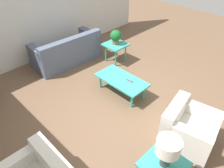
{
  "coord_description": "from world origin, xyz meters",
  "views": [
    {
      "loc": [
        -2.36,
        2.66,
        3.18
      ],
      "look_at": [
        0.14,
        0.16,
        0.55
      ],
      "focal_mm": 35.0,
      "sensor_mm": 36.0,
      "label": 1
    }
  ],
  "objects_px": {
    "table_lamp": "(168,149)",
    "side_table_plant": "(116,46)",
    "sofa": "(67,52)",
    "potted_plant": "(116,36)",
    "coffee_table": "(122,80)",
    "armchair": "(187,129)",
    "side_table_lamp": "(164,167)"
  },
  "relations": [
    {
      "from": "sofa",
      "to": "potted_plant",
      "type": "height_order",
      "value": "potted_plant"
    },
    {
      "from": "coffee_table",
      "to": "sofa",
      "type": "bearing_deg",
      "value": 1.01
    },
    {
      "from": "table_lamp",
      "to": "coffee_table",
      "type": "bearing_deg",
      "value": -32.14
    },
    {
      "from": "armchair",
      "to": "table_lamp",
      "type": "xyz_separation_m",
      "value": [
        -0.16,
        0.99,
        0.55
      ]
    },
    {
      "from": "coffee_table",
      "to": "side_table_lamp",
      "type": "height_order",
      "value": "side_table_lamp"
    },
    {
      "from": "coffee_table",
      "to": "side_table_lamp",
      "type": "bearing_deg",
      "value": 147.86
    },
    {
      "from": "sofa",
      "to": "table_lamp",
      "type": "relative_size",
      "value": 3.91
    },
    {
      "from": "side_table_plant",
      "to": "potted_plant",
      "type": "distance_m",
      "value": 0.29
    },
    {
      "from": "side_table_plant",
      "to": "side_table_lamp",
      "type": "xyz_separation_m",
      "value": [
        -3.01,
        2.14,
        0.0
      ]
    },
    {
      "from": "armchair",
      "to": "coffee_table",
      "type": "distance_m",
      "value": 1.76
    },
    {
      "from": "coffee_table",
      "to": "side_table_plant",
      "type": "xyz_separation_m",
      "value": [
        1.1,
        -0.94,
        0.11
      ]
    },
    {
      "from": "sofa",
      "to": "coffee_table",
      "type": "xyz_separation_m",
      "value": [
        -1.99,
        -0.04,
        0.03
      ]
    },
    {
      "from": "side_table_lamp",
      "to": "coffee_table",
      "type": "bearing_deg",
      "value": -32.14
    },
    {
      "from": "armchair",
      "to": "potted_plant",
      "type": "distance_m",
      "value": 3.1
    },
    {
      "from": "sofa",
      "to": "side_table_lamp",
      "type": "bearing_deg",
      "value": 76.09
    },
    {
      "from": "sofa",
      "to": "side_table_lamp",
      "type": "xyz_separation_m",
      "value": [
        -3.9,
        1.16,
        0.14
      ]
    },
    {
      "from": "sofa",
      "to": "potted_plant",
      "type": "distance_m",
      "value": 1.39
    },
    {
      "from": "potted_plant",
      "to": "table_lamp",
      "type": "xyz_separation_m",
      "value": [
        -3.01,
        2.14,
        0.11
      ]
    },
    {
      "from": "sofa",
      "to": "table_lamp",
      "type": "xyz_separation_m",
      "value": [
        -3.9,
        1.16,
        0.54
      ]
    },
    {
      "from": "side_table_plant",
      "to": "sofa",
      "type": "bearing_deg",
      "value": 47.71
    },
    {
      "from": "sofa",
      "to": "table_lamp",
      "type": "distance_m",
      "value": 4.1
    },
    {
      "from": "armchair",
      "to": "table_lamp",
      "type": "bearing_deg",
      "value": 178.91
    },
    {
      "from": "armchair",
      "to": "sofa",
      "type": "bearing_deg",
      "value": 77.16
    },
    {
      "from": "potted_plant",
      "to": "side_table_plant",
      "type": "bearing_deg",
      "value": -63.43
    },
    {
      "from": "armchair",
      "to": "side_table_plant",
      "type": "relative_size",
      "value": 1.66
    },
    {
      "from": "side_table_plant",
      "to": "potted_plant",
      "type": "height_order",
      "value": "potted_plant"
    },
    {
      "from": "coffee_table",
      "to": "table_lamp",
      "type": "xyz_separation_m",
      "value": [
        -1.91,
        1.2,
        0.51
      ]
    },
    {
      "from": "armchair",
      "to": "potted_plant",
      "type": "relative_size",
      "value": 2.43
    },
    {
      "from": "armchair",
      "to": "side_table_plant",
      "type": "xyz_separation_m",
      "value": [
        2.85,
        -1.15,
        0.15
      ]
    },
    {
      "from": "sofa",
      "to": "side_table_plant",
      "type": "bearing_deg",
      "value": 140.41
    },
    {
      "from": "table_lamp",
      "to": "side_table_plant",
      "type": "bearing_deg",
      "value": -35.44
    },
    {
      "from": "sofa",
      "to": "side_table_plant",
      "type": "distance_m",
      "value": 1.33
    }
  ]
}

